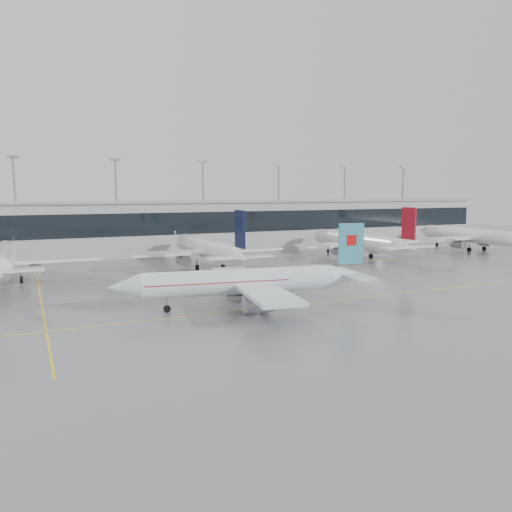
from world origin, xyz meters
name	(u,v)px	position (x,y,z in m)	size (l,w,h in m)	color
ground	(295,305)	(0.00, 0.00, 0.00)	(320.00, 320.00, 0.00)	slate
taxi_line_main	(295,304)	(0.00, 0.00, 0.01)	(120.00, 0.25, 0.01)	yellow
taxi_line_north	(215,272)	(0.00, 30.00, 0.01)	(120.00, 0.25, 0.01)	yellow
taxi_line_cross	(41,303)	(-30.00, 15.00, 0.01)	(0.25, 60.00, 0.01)	yellow
terminal	(169,228)	(0.00, 62.00, 6.00)	(180.00, 15.00, 12.00)	#A3A3A7
terminal_glass	(177,223)	(0.00, 54.45, 7.50)	(180.00, 0.20, 5.00)	black
terminal_roof	(168,202)	(0.00, 62.00, 12.20)	(182.00, 16.00, 0.40)	gray
light_masts	(162,197)	(0.00, 68.00, 13.34)	(156.40, 1.00, 22.60)	gray
air_canada_jet	(250,282)	(-5.85, 1.28, 3.28)	(34.12, 26.91, 10.46)	silver
parked_jet_b	(2,260)	(-35.00, 33.69, 3.71)	(29.64, 36.96, 11.72)	white
parked_jet_c	(208,250)	(0.00, 33.69, 3.71)	(29.64, 36.96, 11.72)	white
parked_jet_d	(359,242)	(35.00, 33.69, 3.71)	(29.64, 36.96, 11.72)	white
parked_jet_e	(474,236)	(70.00, 33.69, 3.71)	(29.64, 36.96, 11.72)	white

